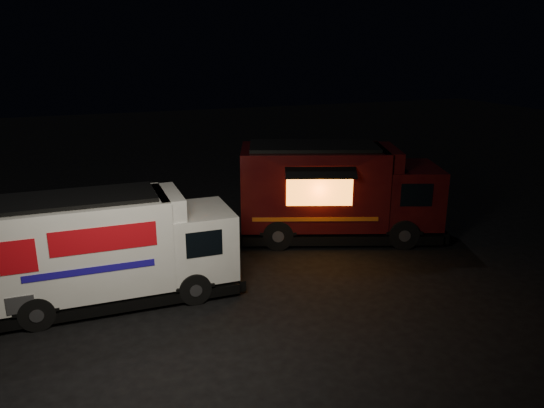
{
  "coord_description": "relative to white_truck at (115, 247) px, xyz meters",
  "views": [
    {
      "loc": [
        -3.66,
        -12.53,
        6.4
      ],
      "look_at": [
        1.7,
        2.0,
        1.67
      ],
      "focal_mm": 35.0,
      "sensor_mm": 36.0,
      "label": 1
    }
  ],
  "objects": [
    {
      "name": "red_truck",
      "position": [
        7.45,
        2.16,
        0.18
      ],
      "size": [
        7.37,
        4.7,
        3.22
      ],
      "primitive_type": null,
      "rotation": [
        0.0,
        0.0,
        -0.34
      ],
      "color": "#3D0B0B",
      "rests_on": "ground"
    },
    {
      "name": "white_truck",
      "position": [
        0.0,
        0.0,
        0.0
      ],
      "size": [
        6.3,
        2.16,
        2.86
      ],
      "primitive_type": null,
      "rotation": [
        0.0,
        0.0,
        0.0
      ],
      "color": "silver",
      "rests_on": "ground"
    },
    {
      "name": "ground",
      "position": [
        3.05,
        -0.6,
        -1.43
      ],
      "size": [
        80.0,
        80.0,
        0.0
      ],
      "primitive_type": "plane",
      "color": "black",
      "rests_on": "ground"
    }
  ]
}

